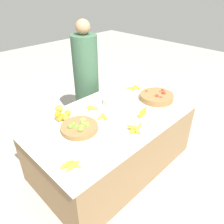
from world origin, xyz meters
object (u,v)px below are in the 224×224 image
(lime_bowl, at_px, (80,127))
(price_sign, at_px, (143,113))
(tomato_basket, at_px, (157,97))
(metal_bowl, at_px, (116,100))
(vendor_person, at_px, (86,82))

(lime_bowl, relative_size, price_sign, 2.70)
(tomato_basket, xyz_separation_m, metal_bowl, (-0.42, 0.29, 0.00))
(tomato_basket, distance_m, price_sign, 0.45)
(price_sign, distance_m, vendor_person, 1.16)
(lime_bowl, distance_m, tomato_basket, 1.08)
(lime_bowl, distance_m, metal_bowl, 0.66)
(tomato_basket, relative_size, price_sign, 3.02)
(price_sign, bearing_deg, metal_bowl, 81.92)
(metal_bowl, bearing_deg, lime_bowl, -168.98)
(tomato_basket, bearing_deg, vendor_person, 105.43)
(tomato_basket, height_order, metal_bowl, tomato_basket)
(lime_bowl, xyz_separation_m, price_sign, (0.63, -0.29, 0.02))
(lime_bowl, height_order, price_sign, price_sign)
(tomato_basket, relative_size, vendor_person, 0.27)
(lime_bowl, relative_size, vendor_person, 0.24)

